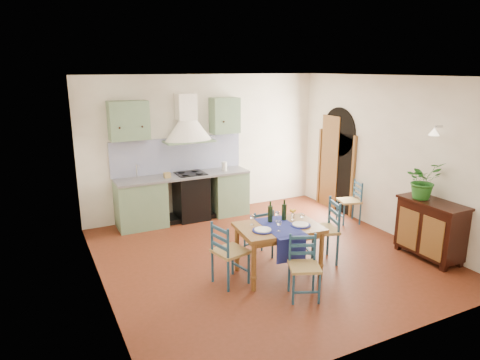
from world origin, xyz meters
name	(u,v)px	position (x,y,z in m)	size (l,w,h in m)	color
floor	(266,256)	(0.00, 0.00, 0.00)	(5.00, 5.00, 0.00)	#4C2110
back_wall	(188,166)	(-0.47, 2.29, 1.05)	(5.00, 0.96, 2.80)	white
right_wall	(378,157)	(2.50, 0.28, 1.34)	(0.26, 5.00, 2.80)	white
left_wall	(97,191)	(-2.50, 0.00, 1.40)	(0.04, 5.00, 2.80)	white
ceiling	(269,76)	(0.00, 0.00, 2.80)	(5.00, 5.00, 0.01)	silver
dining_table	(279,232)	(-0.15, -0.62, 0.66)	(1.24, 0.95, 1.06)	brown
chair_near	(304,266)	(-0.19, -1.30, 0.43)	(0.51, 0.51, 0.83)	navy
chair_far	(259,232)	(-0.12, 0.01, 0.42)	(0.38, 0.38, 0.81)	navy
chair_left	(229,252)	(-0.92, -0.55, 0.46)	(0.50, 0.50, 0.90)	navy
chair_right	(323,230)	(0.70, -0.54, 0.51)	(0.57, 0.57, 0.99)	navy
chair_spare	(351,201)	(2.23, 0.62, 0.43)	(0.48, 0.48, 0.83)	navy
sideboard	(430,227)	(2.26, -1.20, 0.51)	(0.50, 1.05, 0.94)	black
potted_plant	(423,180)	(2.22, -1.00, 1.23)	(0.53, 0.46, 0.59)	#21631F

